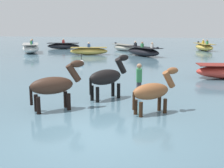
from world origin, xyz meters
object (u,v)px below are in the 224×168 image
at_px(boat_far_inshore, 31,48).
at_px(channel_buoy, 82,62).
at_px(person_spectator_far, 139,82).
at_px(boat_mid_outer, 123,47).
at_px(horse_flank_black, 107,78).
at_px(boat_distant_west, 63,46).
at_px(boat_near_port, 89,51).
at_px(boat_near_starboard, 204,47).
at_px(horse_lead_chestnut, 153,93).
at_px(horse_trailing_dark_bay, 54,87).
at_px(boat_distant_east, 143,51).

bearing_deg(boat_far_inshore, channel_buoy, -46.05).
bearing_deg(person_spectator_far, boat_mid_outer, 99.41).
distance_m(horse_flank_black, boat_distant_west, 23.09).
height_order(boat_distant_west, boat_near_port, boat_distant_west).
relative_size(boat_distant_west, channel_buoy, 4.74).
bearing_deg(boat_far_inshore, boat_distant_west, 70.49).
height_order(boat_near_starboard, boat_near_port, boat_near_starboard).
xyz_separation_m(horse_lead_chestnut, horse_trailing_dark_bay, (-3.16, -0.19, 0.11)).
distance_m(horse_flank_black, boat_near_port, 16.26).
height_order(boat_distant_east, boat_near_port, boat_distant_east).
bearing_deg(boat_distant_east, boat_near_starboard, 46.78).
height_order(boat_distant_east, boat_distant_west, boat_distant_east).
relative_size(horse_trailing_dark_bay, boat_distant_east, 0.51).
bearing_deg(boat_near_starboard, horse_trailing_dark_bay, -108.41).
distance_m(horse_flank_black, boat_far_inshore, 19.66).
relative_size(horse_lead_chestnut, boat_near_port, 0.51).
distance_m(horse_lead_chestnut, boat_distant_west, 25.23).
height_order(boat_mid_outer, channel_buoy, same).
relative_size(horse_flank_black, boat_mid_outer, 0.63).
bearing_deg(boat_near_port, boat_distant_east, -2.17).
relative_size(horse_flank_black, boat_distant_west, 0.54).
height_order(boat_distant_east, channel_buoy, boat_distant_east).
relative_size(boat_far_inshore, boat_distant_west, 1.14).
height_order(horse_flank_black, boat_far_inshore, horse_flank_black).
height_order(boat_near_starboard, boat_distant_west, boat_near_starboard).
bearing_deg(boat_near_starboard, boat_near_port, -150.35).
height_order(boat_near_port, person_spectator_far, person_spectator_far).
bearing_deg(boat_distant_west, boat_near_port, -51.96).
relative_size(boat_mid_outer, person_spectator_far, 1.99).
relative_size(horse_trailing_dark_bay, boat_near_port, 0.56).
xyz_separation_m(boat_distant_east, boat_distant_west, (-9.41, 5.85, -0.06)).
bearing_deg(boat_mid_outer, boat_distant_east, -64.31).
distance_m(horse_lead_chestnut, boat_near_starboard, 23.91).
height_order(boat_far_inshore, boat_near_port, boat_far_inshore).
relative_size(horse_lead_chestnut, horse_flank_black, 0.90).
xyz_separation_m(horse_trailing_dark_bay, channel_buoy, (-2.07, 10.63, -0.61)).
bearing_deg(horse_flank_black, boat_far_inshore, 123.22).
height_order(horse_trailing_dark_bay, boat_far_inshore, horse_trailing_dark_bay).
height_order(horse_trailing_dark_bay, boat_mid_outer, horse_trailing_dark_bay).
bearing_deg(boat_distant_west, horse_trailing_dark_bay, -71.58).
relative_size(boat_distant_east, boat_near_port, 1.10).
bearing_deg(horse_lead_chestnut, horse_trailing_dark_bay, -176.52).
bearing_deg(horse_flank_black, horse_lead_chestnut, -41.66).
height_order(horse_lead_chestnut, boat_distant_west, horse_lead_chestnut).
distance_m(boat_far_inshore, boat_distant_west, 5.08).
distance_m(boat_near_starboard, person_spectator_far, 21.40).
xyz_separation_m(boat_distant_east, person_spectator_far, (0.77, -14.23, 0.06)).
height_order(horse_flank_black, channel_buoy, horse_flank_black).
relative_size(horse_lead_chestnut, boat_mid_outer, 0.57).
bearing_deg(boat_far_inshore, horse_trailing_dark_bay, -62.79).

